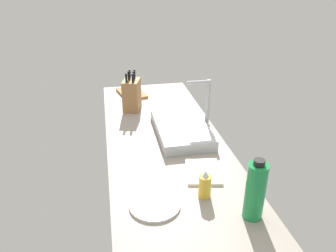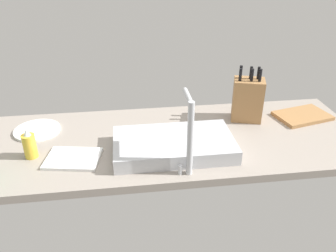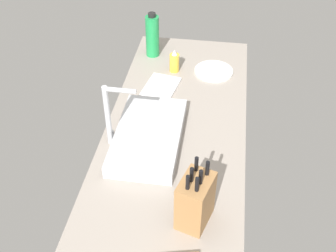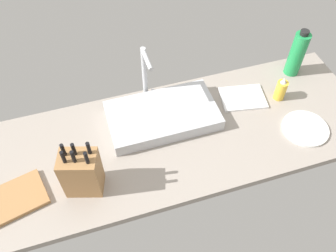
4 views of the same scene
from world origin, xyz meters
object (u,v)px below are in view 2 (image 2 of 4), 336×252
object	(u,v)px
sink_basin	(174,145)
knife_block	(248,99)
dinner_plate	(37,130)
soap_bottle	(30,145)
faucet	(189,132)
cutting_board	(302,116)
dish_towel	(73,158)

from	to	relation	value
sink_basin	knife_block	bearing A→B (deg)	-148.37
dinner_plate	soap_bottle	bearing A→B (deg)	95.39
faucet	cutting_board	xyz separation A→B (cm)	(-65.48, -37.52, -16.78)
knife_block	dish_towel	size ratio (longest dim) A/B	1.25
faucet	knife_block	world-z (taller)	faucet
soap_bottle	knife_block	bearing A→B (deg)	-167.89
cutting_board	dinner_plate	xyz separation A→B (cm)	(129.76, -2.63, -0.30)
soap_bottle	dinner_plate	distance (cm)	22.32
cutting_board	faucet	bearing A→B (deg)	29.81
cutting_board	dish_towel	size ratio (longest dim) A/B	1.21
sink_basin	cutting_board	xyz separation A→B (cm)	(-68.87, -22.40, -2.16)
sink_basin	faucet	size ratio (longest dim) A/B	1.66
dish_towel	knife_block	bearing A→B (deg)	-162.47
dinner_plate	cutting_board	bearing A→B (deg)	178.84
dinner_plate	knife_block	bearing A→B (deg)	179.73
knife_block	soap_bottle	world-z (taller)	knife_block
cutting_board	sink_basin	bearing A→B (deg)	18.02
faucet	dinner_plate	distance (cm)	77.69
sink_basin	dinner_plate	bearing A→B (deg)	-22.35
knife_block	cutting_board	bearing A→B (deg)	-167.44
cutting_board	dish_towel	world-z (taller)	cutting_board
knife_block	dish_towel	xyz separation A→B (cm)	(81.56, 25.76, -10.11)
dinner_plate	dish_towel	distance (cm)	32.52
soap_bottle	dinner_plate	size ratio (longest dim) A/B	0.62
dish_towel	cutting_board	bearing A→B (deg)	-167.95
faucet	soap_bottle	world-z (taller)	faucet
sink_basin	faucet	bearing A→B (deg)	102.64
knife_block	dinner_plate	world-z (taller)	knife_block
cutting_board	soap_bottle	bearing A→B (deg)	8.47
faucet	dish_towel	xyz separation A→B (cm)	(45.06, -13.92, -17.08)
soap_bottle	dish_towel	xyz separation A→B (cm)	(-17.17, 4.57, -5.00)
knife_block	dish_towel	distance (cm)	86.13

